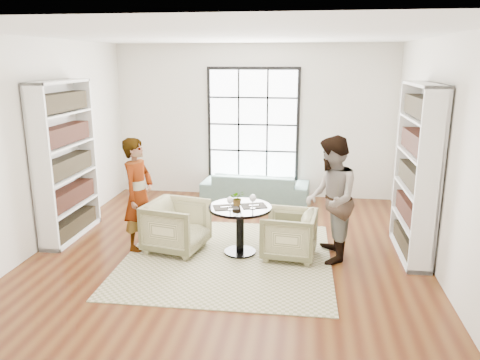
# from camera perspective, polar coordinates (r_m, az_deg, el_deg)

# --- Properties ---
(ground) EXTENTS (6.00, 6.00, 0.00)m
(ground) POSITION_cam_1_polar(r_m,az_deg,el_deg) (6.84, -1.33, -8.73)
(ground) COLOR #593315
(room_shell) EXTENTS (6.00, 6.01, 6.00)m
(room_shell) POSITION_cam_1_polar(r_m,az_deg,el_deg) (6.97, -0.66, 2.58)
(room_shell) COLOR silver
(room_shell) RESTS_ON ground
(rug) EXTENTS (2.89, 2.89, 0.01)m
(rug) POSITION_cam_1_polar(r_m,az_deg,el_deg) (6.63, -1.52, -9.44)
(rug) COLOR tan
(rug) RESTS_ON ground
(pedestal_table) EXTENTS (0.88, 0.88, 0.71)m
(pedestal_table) POSITION_cam_1_polar(r_m,az_deg,el_deg) (6.60, 0.00, -4.83)
(pedestal_table) COLOR black
(pedestal_table) RESTS_ON ground
(sofa) EXTENTS (2.07, 0.92, 0.59)m
(sofa) POSITION_cam_1_polar(r_m,az_deg,el_deg) (9.02, 1.90, -0.94)
(sofa) COLOR gray
(sofa) RESTS_ON ground
(armchair_left) EXTENTS (0.95, 0.93, 0.73)m
(armchair_left) POSITION_cam_1_polar(r_m,az_deg,el_deg) (6.83, -7.73, -5.59)
(armchair_left) COLOR #C4B38C
(armchair_left) RESTS_ON ground
(armchair_right) EXTENTS (0.80, 0.78, 0.67)m
(armchair_right) POSITION_cam_1_polar(r_m,az_deg,el_deg) (6.59, 5.97, -6.61)
(armchair_right) COLOR tan
(armchair_right) RESTS_ON ground
(person_left) EXTENTS (0.49, 0.66, 1.64)m
(person_left) POSITION_cam_1_polar(r_m,az_deg,el_deg) (6.86, -12.29, -1.73)
(person_left) COLOR gray
(person_left) RESTS_ON ground
(person_right) EXTENTS (0.68, 0.86, 1.73)m
(person_right) POSITION_cam_1_polar(r_m,az_deg,el_deg) (6.42, 11.00, -2.36)
(person_right) COLOR gray
(person_right) RESTS_ON ground
(placemat_left) EXTENTS (0.41, 0.36, 0.01)m
(placemat_left) POSITION_cam_1_polar(r_m,az_deg,el_deg) (6.49, -1.74, -3.34)
(placemat_left) COLOR #272521
(placemat_left) RESTS_ON pedestal_table
(placemat_right) EXTENTS (0.41, 0.36, 0.01)m
(placemat_right) POSITION_cam_1_polar(r_m,az_deg,el_deg) (6.56, 1.68, -3.15)
(placemat_right) COLOR #272521
(placemat_right) RESTS_ON pedestal_table
(cutlery_left) EXTENTS (0.20, 0.25, 0.01)m
(cutlery_left) POSITION_cam_1_polar(r_m,az_deg,el_deg) (6.49, -1.74, -3.28)
(cutlery_left) COLOR #B8B9BD
(cutlery_left) RESTS_ON placemat_left
(cutlery_right) EXTENTS (0.20, 0.25, 0.01)m
(cutlery_right) POSITION_cam_1_polar(r_m,az_deg,el_deg) (6.55, 1.68, -3.09)
(cutlery_right) COLOR #B8B9BD
(cutlery_right) RESTS_ON placemat_right
(wine_glass_left) EXTENTS (0.09, 0.09, 0.19)m
(wine_glass_left) POSITION_cam_1_polar(r_m,az_deg,el_deg) (6.34, -1.22, -2.52)
(wine_glass_left) COLOR silver
(wine_glass_left) RESTS_ON pedestal_table
(wine_glass_right) EXTENTS (0.09, 0.09, 0.20)m
(wine_glass_right) POSITION_cam_1_polar(r_m,az_deg,el_deg) (6.40, 1.57, -2.26)
(wine_glass_right) COLOR silver
(wine_glass_right) RESTS_ON pedestal_table
(flower_centerpiece) EXTENTS (0.24, 0.22, 0.22)m
(flower_centerpiece) POSITION_cam_1_polar(r_m,az_deg,el_deg) (6.54, -0.32, -2.20)
(flower_centerpiece) COLOR gray
(flower_centerpiece) RESTS_ON pedestal_table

